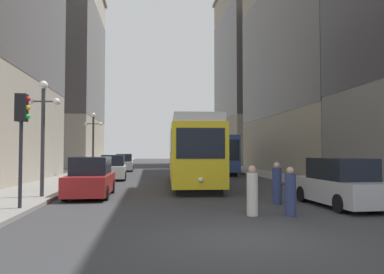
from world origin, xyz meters
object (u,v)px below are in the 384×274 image
lamp_post_left_near (43,119)px  pedestrian_crossing_far (290,193)px  pedestrian_on_sidewalk (277,184)px  traffic_light_near_left (22,120)px  lamp_post_left_far (93,134)px  parked_car_left_near (113,168)px  parked_car_left_far (124,163)px  parked_car_left_mid (91,178)px  parked_car_right_far (340,184)px  transit_bus (213,153)px  pedestrian_crossing_near (252,192)px  streetcar (192,151)px

lamp_post_left_near → pedestrian_crossing_far: bearing=-29.2°
pedestrian_on_sidewalk → traffic_light_near_left: bearing=9.8°
pedestrian_on_sidewalk → lamp_post_left_far: bearing=-56.2°
parked_car_left_near → parked_car_left_far: bearing=87.4°
parked_car_left_mid → parked_car_right_far: bearing=-23.4°
transit_bus → pedestrian_on_sidewalk: 21.40m
parked_car_left_mid → lamp_post_left_near: (-1.90, -0.92, 2.62)m
parked_car_left_far → lamp_post_left_near: (-1.90, -23.43, 2.62)m
transit_bus → pedestrian_on_sidewalk: transit_bus is taller
pedestrian_crossing_far → pedestrian_crossing_near: bearing=44.7°
transit_bus → traffic_light_near_left: traffic_light_near_left is taller
parked_car_left_mid → lamp_post_left_near: bearing=-154.3°
pedestrian_crossing_near → lamp_post_left_near: bearing=172.3°
streetcar → parked_car_left_near: bearing=138.3°
parked_car_left_mid → transit_bus: bearing=63.8°
lamp_post_left_far → pedestrian_crossing_far: bearing=-64.9°
pedestrian_crossing_far → transit_bus: bearing=-38.5°
pedestrian_crossing_near → pedestrian_on_sidewalk: 3.04m
pedestrian_on_sidewalk → lamp_post_left_near: 10.24m
pedestrian_on_sidewalk → lamp_post_left_near: bearing=-9.8°
pedestrian_crossing_far → pedestrian_on_sidewalk: size_ratio=0.96×
parked_car_right_far → parked_car_left_far: size_ratio=1.03×
parked_car_left_near → parked_car_left_mid: same height
parked_car_right_far → pedestrian_crossing_near: (-3.84, -1.56, -0.09)m
parked_car_right_far → parked_car_left_far: (-9.82, 26.71, -0.00)m
parked_car_left_mid → lamp_post_left_far: size_ratio=0.88×
pedestrian_crossing_far → traffic_light_near_left: size_ratio=0.41×
transit_bus → parked_car_left_far: transit_bus is taller
parked_car_right_far → pedestrian_on_sidewalk: size_ratio=2.80×
parked_car_left_mid → parked_car_left_far: bearing=89.8°
pedestrian_crossing_near → parked_car_left_mid: bearing=159.9°
transit_bus → pedestrian_on_sidewalk: (-1.12, -21.34, -1.18)m
parked_car_left_mid → pedestrian_crossing_far: bearing=-40.1°
transit_bus → parked_car_left_mid: transit_bus is taller
pedestrian_crossing_near → pedestrian_on_sidewalk: size_ratio=0.99×
transit_bus → traffic_light_near_left: (-10.50, -22.32, 1.21)m
parked_car_right_far → lamp_post_left_near: bearing=-18.1°
pedestrian_crossing_far → lamp_post_left_near: lamp_post_left_near is taller
transit_bus → pedestrian_crossing_far: (-1.65, -24.08, -1.21)m
pedestrian_crossing_far → traffic_light_near_left: 9.35m
pedestrian_on_sidewalk → lamp_post_left_near: (-9.60, 2.33, 2.70)m
parked_car_left_far → lamp_post_left_far: (-1.90, -9.14, 2.68)m
pedestrian_crossing_near → traffic_light_near_left: 8.17m
parked_car_right_far → lamp_post_left_near: size_ratio=0.92×
parked_car_right_far → lamp_post_left_near: lamp_post_left_near is taller
parked_car_left_far → parked_car_left_mid: bearing=-91.9°
transit_bus → parked_car_left_near: transit_bus is taller
parked_car_left_far → parked_car_left_near: bearing=-91.9°
transit_bus → pedestrian_crossing_far: transit_bus is taller
streetcar → lamp_post_left_near: 9.60m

